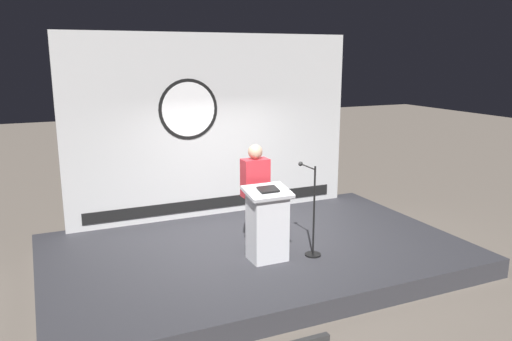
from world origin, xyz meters
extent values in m
plane|color=#6B6056|center=(0.00, 0.00, 0.00)|extent=(40.00, 40.00, 0.00)
cube|color=#333338|center=(0.00, 0.00, 0.15)|extent=(6.40, 4.00, 0.30)
cube|color=silver|center=(0.00, 1.85, 1.95)|extent=(5.36, 0.10, 3.31)
cylinder|color=black|center=(-0.49, 1.80, 2.29)|extent=(1.07, 0.02, 1.07)
cylinder|color=white|center=(-0.49, 1.79, 2.29)|extent=(0.96, 0.02, 0.96)
cube|color=black|center=(0.00, 1.79, 0.52)|extent=(4.83, 0.02, 0.20)
cube|color=silver|center=(-0.06, -0.54, 0.80)|extent=(0.52, 0.40, 1.00)
cube|color=silver|center=(-0.06, -0.54, 1.33)|extent=(0.64, 0.50, 0.14)
cube|color=black|center=(-0.06, -0.56, 1.37)|extent=(0.28, 0.20, 0.06)
cylinder|color=black|center=(-0.04, -0.06, 0.71)|extent=(0.26, 0.26, 0.83)
cube|color=red|center=(-0.04, -0.06, 1.42)|extent=(0.40, 0.24, 0.58)
sphere|color=tan|center=(-0.04, -0.06, 1.82)|extent=(0.22, 0.22, 0.22)
cylinder|color=black|center=(0.63, -0.69, 0.31)|extent=(0.24, 0.24, 0.02)
cylinder|color=black|center=(0.63, -0.69, 0.98)|extent=(0.03, 0.03, 1.37)
cylinder|color=black|center=(0.63, -0.48, 1.62)|extent=(0.02, 0.43, 0.02)
sphere|color=#262626|center=(0.63, -0.26, 1.62)|extent=(0.07, 0.07, 0.07)
camera|label=1|loc=(-3.05, -6.78, 3.23)|focal=35.37mm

